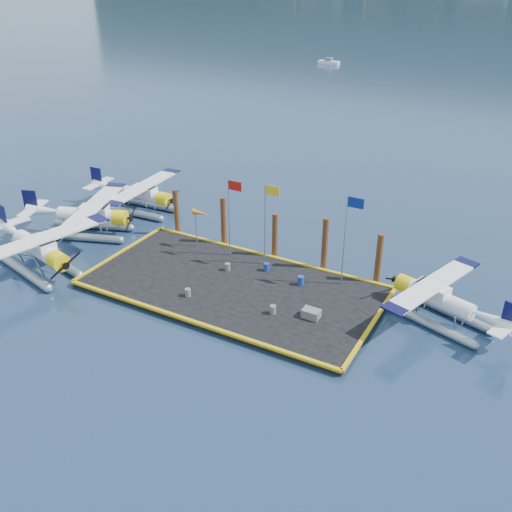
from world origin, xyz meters
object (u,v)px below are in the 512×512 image
at_px(flagpole_red, 231,207).
at_px(drum_3, 188,293).
at_px(drum_0, 228,267).
at_px(piling_1, 224,223).
at_px(crate, 311,313).
at_px(drum_5, 266,267).
at_px(seaplane_c, 141,196).
at_px(piling_2, 275,237).
at_px(seaplane_a, 39,251).
at_px(seaplane_b, 91,217).
at_px(flagpole_blue, 348,228).
at_px(seaplane_d, 436,300).
at_px(piling_3, 325,246).
at_px(drum_4, 301,281).
at_px(windsock, 201,214).
at_px(piling_4, 378,260).
at_px(piling_0, 177,213).
at_px(flagpole_yellow, 268,213).
at_px(drum_1, 273,310).

bearing_deg(flagpole_red, drum_3, -86.05).
distance_m(drum_0, piling_1, 4.79).
height_order(crate, piling_1, piling_1).
bearing_deg(drum_5, drum_3, -117.49).
xyz_separation_m(seaplane_c, piling_1, (10.18, -2.40, 0.60)).
height_order(drum_3, crate, same).
xyz_separation_m(flagpole_red, piling_2, (2.79, 1.60, -2.50)).
bearing_deg(seaplane_a, seaplane_b, -155.66).
bearing_deg(flagpole_red, flagpole_blue, -0.00).
distance_m(seaplane_d, piling_3, 8.86).
relative_size(drum_3, drum_4, 0.86).
bearing_deg(drum_5, flagpole_blue, 8.44).
relative_size(seaplane_b, drum_4, 15.47).
bearing_deg(seaplane_b, drum_5, 74.10).
bearing_deg(piling_2, flagpole_blue, -14.48).
relative_size(drum_5, windsock, 0.19).
xyz_separation_m(flagpole_red, windsock, (-2.73, 0.00, -1.17)).
relative_size(seaplane_b, piling_2, 2.65).
distance_m(seaplane_b, drum_4, 18.81).
height_order(drum_3, drum_4, drum_4).
height_order(crate, piling_2, piling_2).
relative_size(seaplane_c, piling_4, 2.43).
height_order(crate, windsock, windsock).
xyz_separation_m(seaplane_a, seaplane_d, (26.59, 7.59, -0.22)).
relative_size(drum_4, piling_0, 0.16).
xyz_separation_m(piling_0, piling_3, (13.00, 0.00, 0.15)).
bearing_deg(seaplane_b, piling_2, 83.21).
distance_m(drum_3, flagpole_yellow, 7.94).
relative_size(seaplane_a, drum_1, 18.39).
height_order(seaplane_d, drum_1, seaplane_d).
xyz_separation_m(flagpole_blue, piling_0, (-15.20, 1.60, -2.69)).
distance_m(seaplane_d, drum_4, 9.01).
relative_size(seaplane_c, drum_3, 17.38).
distance_m(seaplane_c, flagpole_yellow, 15.71).
height_order(crate, flagpole_yellow, flagpole_yellow).
bearing_deg(piling_0, drum_5, -14.24).
height_order(seaplane_a, piling_1, piling_1).
relative_size(seaplane_c, piling_3, 2.26).
xyz_separation_m(seaplane_d, windsock, (-18.07, 0.64, 1.80)).
distance_m(drum_4, crate, 4.04).
relative_size(seaplane_b, drum_5, 17.33).
relative_size(flagpole_red, flagpole_blue, 0.92).
bearing_deg(drum_5, seaplane_d, 0.92).
bearing_deg(flagpole_blue, drum_5, -171.56).
distance_m(windsock, piling_0, 4.02).
bearing_deg(flagpole_blue, seaplane_d, -5.76).
height_order(drum_5, piling_2, piling_2).
height_order(drum_5, windsock, windsock).
distance_m(drum_3, drum_4, 7.77).
relative_size(drum_3, crate, 0.50).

